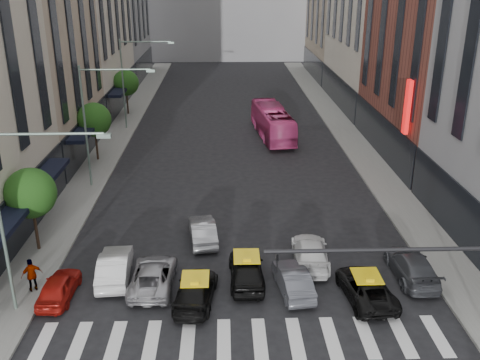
{
  "coord_description": "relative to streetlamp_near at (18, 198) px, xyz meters",
  "views": [
    {
      "loc": [
        -0.9,
        -18.03,
        15.26
      ],
      "look_at": [
        0.01,
        10.79,
        4.0
      ],
      "focal_mm": 40.0,
      "sensor_mm": 36.0,
      "label": 1
    }
  ],
  "objects": [
    {
      "name": "sidewalk_left",
      "position": [
        -1.46,
        26.0,
        -5.83
      ],
      "size": [
        3.0,
        96.0,
        0.15
      ],
      "primitive_type": "cube",
      "color": "slate",
      "rests_on": "ground"
    },
    {
      "name": "tree_near",
      "position": [
        -1.76,
        6.0,
        -2.25
      ],
      "size": [
        2.88,
        2.88,
        4.95
      ],
      "color": "black",
      "rests_on": "sidewalk_left"
    },
    {
      "name": "taxi_right",
      "position": [
        16.12,
        0.54,
        -5.27
      ],
      "size": [
        2.58,
        4.75,
        1.27
      ],
      "primitive_type": "imported",
      "rotation": [
        0.0,
        0.0,
        3.25
      ],
      "color": "black",
      "rests_on": "ground"
    },
    {
      "name": "building_right_b",
      "position": [
        27.04,
        23.0,
        7.1
      ],
      "size": [
        8.0,
        18.0,
        26.0
      ],
      "primitive_type": "cube",
      "color": "brown",
      "rests_on": "ground"
    },
    {
      "name": "streetlamp_far",
      "position": [
        0.0,
        32.0,
        0.0
      ],
      "size": [
        5.38,
        0.25,
        9.0
      ],
      "color": "gray",
      "rests_on": "sidewalk_left"
    },
    {
      "name": "car_silver",
      "position": [
        5.41,
        1.99,
        -5.25
      ],
      "size": [
        2.27,
        4.76,
        1.31
      ],
      "primitive_type": "imported",
      "rotation": [
        0.0,
        0.0,
        3.12
      ],
      "color": "#9B9AA0",
      "rests_on": "ground"
    },
    {
      "name": "building_left_b",
      "position": [
        -6.96,
        24.0,
        6.1
      ],
      "size": [
        8.0,
        16.0,
        24.0
      ],
      "primitive_type": "cube",
      "color": "tan",
      "rests_on": "ground"
    },
    {
      "name": "car_white_front",
      "position": [
        3.29,
        2.83,
        -5.17
      ],
      "size": [
        1.88,
        4.56,
        1.47
      ],
      "primitive_type": "imported",
      "rotation": [
        0.0,
        0.0,
        3.22
      ],
      "color": "silver",
      "rests_on": "ground"
    },
    {
      "name": "streetlamp_mid",
      "position": [
        0.0,
        16.0,
        0.0
      ],
      "size": [
        5.38,
        0.25,
        9.0
      ],
      "color": "gray",
      "rests_on": "sidewalk_left"
    },
    {
      "name": "streetlamp_near",
      "position": [
        0.0,
        0.0,
        0.0
      ],
      "size": [
        5.38,
        0.25,
        9.0
      ],
      "color": "gray",
      "rests_on": "sidewalk_left"
    },
    {
      "name": "car_red",
      "position": [
        0.84,
        1.06,
        -5.27
      ],
      "size": [
        1.59,
        3.74,
        1.26
      ],
      "primitive_type": "imported",
      "rotation": [
        0.0,
        0.0,
        3.11
      ],
      "color": "#9D140E",
      "rests_on": "ground"
    },
    {
      "name": "taxi_center",
      "position": [
        10.25,
        2.24,
        -5.15
      ],
      "size": [
        1.86,
        4.45,
        1.51
      ],
      "primitive_type": "imported",
      "rotation": [
        0.0,
        0.0,
        3.16
      ],
      "color": "black",
      "rests_on": "ground"
    },
    {
      "name": "bus",
      "position": [
        13.94,
        28.73,
        -4.4
      ],
      "size": [
        3.68,
        10.99,
        3.0
      ],
      "primitive_type": "imported",
      "rotation": [
        0.0,
        0.0,
        3.25
      ],
      "color": "#C63A78",
      "rests_on": "ground"
    },
    {
      "name": "sidewalk_right",
      "position": [
        21.54,
        26.0,
        -5.83
      ],
      "size": [
        3.0,
        96.0,
        0.15
      ],
      "primitive_type": "cube",
      "color": "slate",
      "rests_on": "ground"
    },
    {
      "name": "tree_far",
      "position": [
        -1.76,
        38.0,
        -2.25
      ],
      "size": [
        2.88,
        2.88,
        4.95
      ],
      "color": "black",
      "rests_on": "sidewalk_left"
    },
    {
      "name": "liberty_sign",
      "position": [
        22.64,
        16.0,
        0.1
      ],
      "size": [
        0.3,
        0.7,
        4.0
      ],
      "color": "red",
      "rests_on": "ground"
    },
    {
      "name": "car_row2_right",
      "position": [
        13.89,
        4.11,
        -5.22
      ],
      "size": [
        2.24,
        4.86,
        1.37
      ],
      "primitive_type": "imported",
      "rotation": [
        0.0,
        0.0,
        3.07
      ],
      "color": "white",
      "rests_on": "ground"
    },
    {
      "name": "tree_mid",
      "position": [
        -1.76,
        22.0,
        -2.25
      ],
      "size": [
        2.88,
        2.88,
        4.95
      ],
      "color": "black",
      "rests_on": "sidewalk_left"
    },
    {
      "name": "pedestrian_far",
      "position": [
        -0.59,
        1.56,
        -4.86
      ],
      "size": [
        1.12,
        0.9,
        1.78
      ],
      "primitive_type": "imported",
      "rotation": [
        0.0,
        0.0,
        3.67
      ],
      "color": "gray",
      "rests_on": "sidewalk_left"
    },
    {
      "name": "car_grey_mid",
      "position": [
        12.58,
        1.32,
        -5.24
      ],
      "size": [
        1.92,
        4.19,
        1.33
      ],
      "primitive_type": "imported",
      "rotation": [
        0.0,
        0.0,
        3.27
      ],
      "color": "#46474E",
      "rests_on": "ground"
    },
    {
      "name": "car_row2_left",
      "position": [
        7.8,
        6.96,
        -5.21
      ],
      "size": [
        2.01,
        4.37,
        1.39
      ],
      "primitive_type": "imported",
      "rotation": [
        0.0,
        0.0,
        3.27
      ],
      "color": "#949599",
      "rests_on": "ground"
    },
    {
      "name": "taxi_left",
      "position": [
        7.67,
        0.51,
        -5.26
      ],
      "size": [
        2.32,
        4.63,
        1.29
      ],
      "primitive_type": "imported",
      "rotation": [
        0.0,
        0.0,
        3.02
      ],
      "color": "black",
      "rests_on": "ground"
    },
    {
      "name": "traffic_signal",
      "position": [
        17.74,
        -5.0,
        -1.43
      ],
      "size": [
        10.1,
        0.2,
        6.0
      ],
      "color": "black",
      "rests_on": "ground"
    },
    {
      "name": "car_grey_curb",
      "position": [
        19.04,
        2.42,
        -5.21
      ],
      "size": [
        1.99,
        4.8,
        1.39
      ],
      "primitive_type": "imported",
      "rotation": [
        0.0,
        0.0,
        3.15
      ],
      "color": "#3C3E43",
      "rests_on": "ground"
    }
  ]
}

